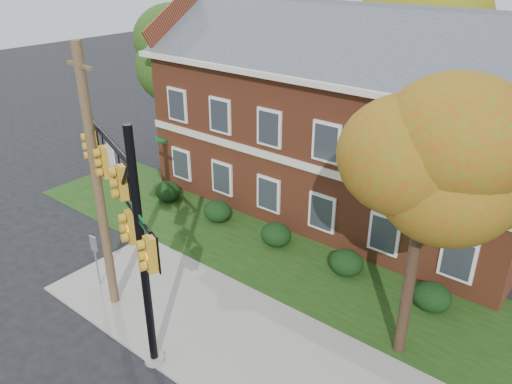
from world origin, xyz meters
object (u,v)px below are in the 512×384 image
Objects in this scene: hedge_far_right at (432,297)px; tree_near_right at (435,164)px; apartment_building at (344,109)px; hedge_center at (276,235)px; hedge_right at (346,263)px; tree_left_rear at (182,53)px; sign_post at (95,253)px; utility_pole at (98,185)px; hedge_far_left at (168,191)px; tree_far_rear at (445,11)px; traffic_signal at (124,207)px; hedge_left at (217,211)px.

tree_near_right is at bearing -85.48° from hedge_far_right.
apartment_building is at bearing 131.77° from tree_near_right.
apartment_building is 6.89m from hedge_center.
tree_left_rear is at bearing 162.63° from hedge_right.
hedge_far_right is 12.50m from sign_post.
utility_pole is 3.50m from sign_post.
hedge_right is 15.17m from tree_left_rear.
hedge_right is at bearing 180.00° from hedge_far_right.
sign_post is (-10.72, -3.88, -5.15)m from tree_near_right.
tree_far_rear reaches higher than hedge_far_left.
hedge_far_left is 0.16× the size of tree_left_rear.
hedge_far_right is at bearing -66.63° from tree_far_rear.
hedge_far_left is 0.18× the size of traffic_signal.
apartment_building is 2.19× the size of tree_near_right.
sign_post reaches higher than hedge_far_left.
hedge_left is at bearing 180.00° from hedge_far_right.
utility_pole is (-2.23, -12.21, -0.21)m from apartment_building.
sign_post is (-4.84, -19.80, -7.32)m from tree_far_rear.
apartment_building reaches higher than tree_near_right.
hedge_center is at bearing 0.00° from hedge_far_left.
hedge_far_left is at bearing 108.26° from sign_post.
apartment_building is 12.74m from traffic_signal.
tree_near_right is 12.51m from sign_post.
hedge_far_left is 10.50m from hedge_right.
hedge_right is 15.66m from tree_far_rear.
hedge_far_left and hedge_right have the same top height.
utility_pole is (-9.46, -4.12, -1.89)m from tree_near_right.
hedge_right is 0.18× the size of traffic_signal.
hedge_right and hedge_far_right have the same top height.
hedge_far_left is 7.00m from hedge_center.
hedge_center is 1.00× the size of hedge_far_right.
hedge_left is 9.69m from tree_left_rear.
tree_left_rear is (-16.73, 4.14, 6.16)m from hedge_far_right.
hedge_far_left is at bearing -122.50° from tree_far_rear.
tree_left_rear is (-2.73, 4.14, 6.16)m from hedge_far_left.
tree_near_right reaches higher than hedge_far_left.
utility_pole is (7.50, -11.10, -1.90)m from tree_left_rear.
tree_left_rear reaches higher than hedge_right.
utility_pole is (-3.58, -20.05, -4.07)m from tree_far_rear.
hedge_far_left is 0.16× the size of tree_near_right.
hedge_center is at bearing 79.57° from utility_pole.
hedge_far_right is at bearing 0.00° from hedge_left.
apartment_building is at bearing 36.89° from hedge_far_left.
tree_far_rear is 1.47× the size of traffic_signal.
hedge_right is at bearing 34.49° from sign_post.
sign_post is at bearing 176.30° from utility_pole.
hedge_right is at bearing 85.51° from traffic_signal.
traffic_signal reaches higher than hedge_center.
hedge_far_right is at bearing 0.00° from hedge_center.
hedge_center is at bearing 53.16° from sign_post.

